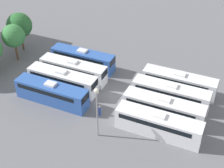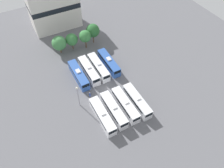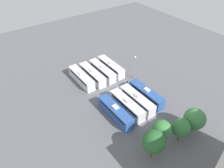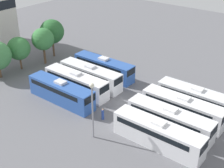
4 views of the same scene
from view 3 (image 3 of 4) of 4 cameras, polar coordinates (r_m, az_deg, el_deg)
ground_plane at (r=61.24m, az=0.21°, el=-1.73°), size 116.22×116.22×0.00m
bus_0 at (r=68.18m, az=-0.32°, el=4.56°), size 2.54×11.30×3.40m
bus_1 at (r=66.39m, az=-2.58°, el=3.51°), size 2.54×11.30×3.40m
bus_2 at (r=64.92m, az=-5.18°, el=2.51°), size 2.54×11.30×3.40m
bus_3 at (r=63.91m, az=-7.96°, el=1.64°), size 2.54×11.30×3.40m
bus_4 at (r=58.12m, az=8.97°, el=-2.66°), size 2.54×11.30×3.40m
bus_5 at (r=56.08m, az=6.56°, el=-4.16°), size 2.54×11.30×3.40m
bus_6 at (r=54.48m, az=3.91°, el=-5.46°), size 2.54×11.30×3.40m
bus_7 at (r=52.62m, az=0.89°, el=-7.26°), size 2.54×11.30×3.40m
worker_person at (r=63.04m, az=4.02°, el=0.36°), size 0.36×0.36×1.66m
light_pole at (r=63.57m, az=5.94°, el=5.38°), size 0.60×0.60×7.56m
tree_0 at (r=51.07m, az=20.78°, el=-8.50°), size 4.81×4.81×6.39m
tree_1 at (r=48.36m, az=17.56°, el=-10.82°), size 4.08×4.08×5.98m
tree_2 at (r=45.85m, az=12.80°, el=-11.52°), size 4.06×4.06×6.83m
tree_3 at (r=43.29m, az=10.90°, el=-14.60°), size 4.65×4.65×7.34m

